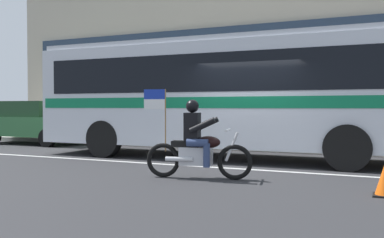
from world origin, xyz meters
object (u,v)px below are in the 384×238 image
at_px(parked_hatchback_downstreet, 35,122).
at_px(fire_hydrant, 374,136).
at_px(motorcycle_with_rider, 197,145).
at_px(transit_bus, 233,90).

xyz_separation_m(parked_hatchback_downstreet, fire_hydrant, (11.98, 1.73, -0.33)).
bearing_deg(fire_hydrant, motorcycle_with_rider, -115.72).
relative_size(transit_bus, fire_hydrant, 14.75).
bearing_deg(transit_bus, fire_hydrant, 41.57).
xyz_separation_m(motorcycle_with_rider, fire_hydrant, (3.13, 6.49, -0.15)).
bearing_deg(motorcycle_with_rider, transit_bus, 96.51).
xyz_separation_m(transit_bus, motorcycle_with_rider, (0.39, -3.38, -1.22)).
relative_size(parked_hatchback_downstreet, fire_hydrant, 5.70).
xyz_separation_m(transit_bus, fire_hydrant, (3.51, 3.11, -1.36)).
bearing_deg(parked_hatchback_downstreet, fire_hydrant, 8.21).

